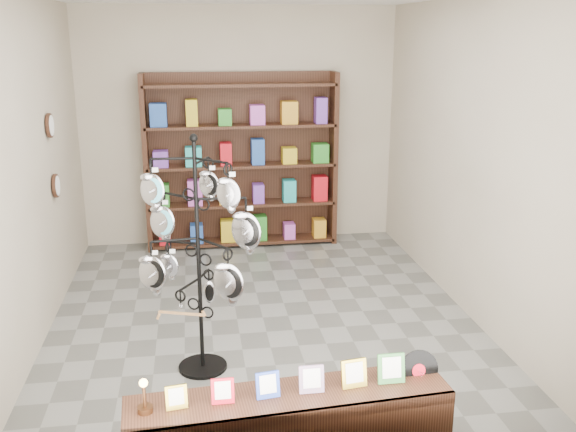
% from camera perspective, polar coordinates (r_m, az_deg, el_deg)
% --- Properties ---
extents(ground, '(5.00, 5.00, 0.00)m').
position_cam_1_polar(ground, '(6.32, -2.26, -9.00)').
color(ground, slate).
rests_on(ground, ground).
extents(room_envelope, '(5.00, 5.00, 5.00)m').
position_cam_1_polar(room_envelope, '(5.78, -2.46, 7.85)').
color(room_envelope, '#B0A58E').
rests_on(room_envelope, ground).
extents(display_tree, '(1.07, 1.07, 1.95)m').
position_cam_1_polar(display_tree, '(5.04, -8.03, -2.02)').
color(display_tree, black).
rests_on(display_tree, ground).
extents(front_shelf, '(2.07, 0.56, 0.72)m').
position_cam_1_polar(front_shelf, '(4.28, 0.16, -18.38)').
color(front_shelf, black).
rests_on(front_shelf, ground).
extents(back_shelving, '(2.42, 0.36, 2.20)m').
position_cam_1_polar(back_shelving, '(8.18, -4.14, 4.41)').
color(back_shelving, black).
rests_on(back_shelving, ground).
extents(wall_clocks, '(0.03, 0.24, 0.84)m').
position_cam_1_polar(wall_clocks, '(6.73, -20.17, 5.03)').
color(wall_clocks, black).
rests_on(wall_clocks, ground).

